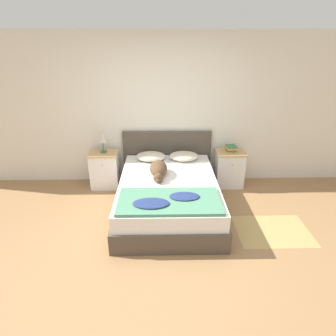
# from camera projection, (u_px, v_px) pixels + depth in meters

# --- Properties ---
(ground_plane) EXTENTS (16.00, 16.00, 0.00)m
(ground_plane) POSITION_uv_depth(u_px,v_px,m) (161.00, 253.00, 3.67)
(ground_plane) COLOR #997047
(wall_back) EXTENTS (9.00, 0.06, 2.55)m
(wall_back) POSITION_uv_depth(u_px,v_px,m) (160.00, 111.00, 5.11)
(wall_back) COLOR silver
(wall_back) RESTS_ON ground_plane
(bed) EXTENTS (1.47, 2.07, 0.51)m
(bed) POSITION_uv_depth(u_px,v_px,m) (168.00, 196.00, 4.48)
(bed) COLOR #4C4238
(bed) RESTS_ON ground_plane
(headboard) EXTENTS (1.55, 0.06, 0.94)m
(headboard) POSITION_uv_depth(u_px,v_px,m) (167.00, 155.00, 5.36)
(headboard) COLOR #4C4238
(headboard) RESTS_ON ground_plane
(nightstand_left) EXTENTS (0.49, 0.41, 0.63)m
(nightstand_left) POSITION_uv_depth(u_px,v_px,m) (105.00, 169.00, 5.21)
(nightstand_left) COLOR white
(nightstand_left) RESTS_ON ground_plane
(nightstand_right) EXTENTS (0.49, 0.41, 0.63)m
(nightstand_right) POSITION_uv_depth(u_px,v_px,m) (229.00, 168.00, 5.25)
(nightstand_right) COLOR white
(nightstand_right) RESTS_ON ground_plane
(pillow_left) EXTENTS (0.49, 0.39, 0.13)m
(pillow_left) POSITION_uv_depth(u_px,v_px,m) (151.00, 156.00, 5.07)
(pillow_left) COLOR beige
(pillow_left) RESTS_ON bed
(pillow_right) EXTENTS (0.49, 0.39, 0.13)m
(pillow_right) POSITION_uv_depth(u_px,v_px,m) (184.00, 156.00, 5.08)
(pillow_right) COLOR beige
(pillow_right) RESTS_ON bed
(quilt) EXTENTS (1.30, 0.68, 0.07)m
(quilt) POSITION_uv_depth(u_px,v_px,m) (169.00, 201.00, 3.77)
(quilt) COLOR #4C8466
(quilt) RESTS_ON bed
(dog) EXTENTS (0.26, 0.67, 0.20)m
(dog) POSITION_uv_depth(u_px,v_px,m) (159.00, 170.00, 4.49)
(dog) COLOR brown
(dog) RESTS_ON bed
(book_stack) EXTENTS (0.19, 0.23, 0.11)m
(book_stack) POSITION_uv_depth(u_px,v_px,m) (231.00, 149.00, 5.09)
(book_stack) COLOR gold
(book_stack) RESTS_ON nightstand_right
(table_lamp) EXTENTS (0.17, 0.17, 0.33)m
(table_lamp) POSITION_uv_depth(u_px,v_px,m) (102.00, 138.00, 5.00)
(table_lamp) COLOR #336B4C
(table_lamp) RESTS_ON nightstand_left
(rug) EXTENTS (0.99, 0.76, 0.00)m
(rug) POSITION_uv_depth(u_px,v_px,m) (273.00, 231.00, 4.09)
(rug) COLOR tan
(rug) RESTS_ON ground_plane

